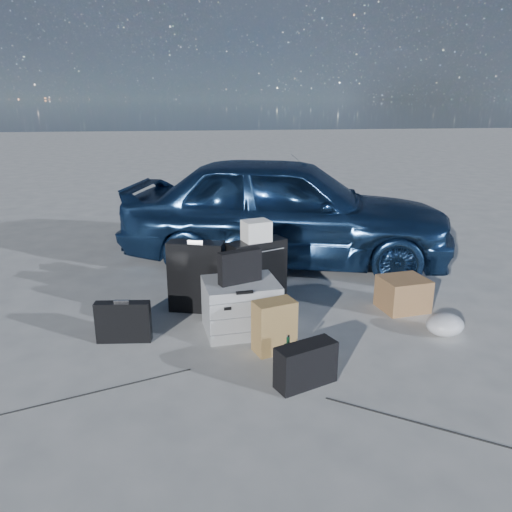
{
  "coord_description": "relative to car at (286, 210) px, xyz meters",
  "views": [
    {
      "loc": [
        -0.65,
        -3.57,
        1.93
      ],
      "look_at": [
        -0.0,
        0.85,
        0.53
      ],
      "focal_mm": 35.0,
      "sensor_mm": 36.0,
      "label": 1
    }
  ],
  "objects": [
    {
      "name": "briefcase",
      "position": [
        -1.75,
        -1.91,
        -0.49
      ],
      "size": [
        0.46,
        0.15,
        0.35
      ],
      "primitive_type": "cube",
      "rotation": [
        0.0,
        0.0,
        -0.11
      ],
      "color": "black",
      "rests_on": "ground"
    },
    {
      "name": "ground",
      "position": [
        -0.56,
        -2.22,
        -0.66
      ],
      "size": [
        60.0,
        60.0,
        0.0
      ],
      "primitive_type": "plane",
      "color": "#B8B7B3",
      "rests_on": "ground"
    },
    {
      "name": "laptop_bag",
      "position": [
        -0.77,
        -1.85,
        -0.07
      ],
      "size": [
        0.38,
        0.22,
        0.28
      ],
      "primitive_type": "cube",
      "rotation": [
        0.0,
        0.0,
        0.37
      ],
      "color": "black",
      "rests_on": "pelican_case"
    },
    {
      "name": "cardboard_box",
      "position": [
        0.83,
        -1.6,
        -0.51
      ],
      "size": [
        0.46,
        0.42,
        0.31
      ],
      "primitive_type": "cube",
      "rotation": [
        0.0,
        0.0,
        0.14
      ],
      "color": "brown",
      "rests_on": "ground"
    },
    {
      "name": "green_bottle",
      "position": [
        -0.49,
        -2.53,
        -0.53
      ],
      "size": [
        0.08,
        0.08,
        0.26
      ],
      "primitive_type": "cylinder",
      "rotation": [
        0.0,
        0.0,
        -0.3
      ],
      "color": "#0F331F",
      "rests_on": "ground"
    },
    {
      "name": "flat_box_white",
      "position": [
        -0.82,
        -1.01,
        -0.32
      ],
      "size": [
        0.45,
        0.35,
        0.07
      ],
      "primitive_type": "cube",
      "rotation": [
        0.0,
        0.0,
        0.09
      ],
      "color": "white",
      "rests_on": "duffel_bag"
    },
    {
      "name": "suitcase_right",
      "position": [
        -0.56,
        -1.38,
        -0.32
      ],
      "size": [
        0.6,
        0.41,
        0.68
      ],
      "primitive_type": "cube",
      "rotation": [
        0.0,
        0.0,
        0.41
      ],
      "color": "black",
      "rests_on": "ground"
    },
    {
      "name": "suitcase_left",
      "position": [
        -1.12,
        -1.34,
        -0.32
      ],
      "size": [
        0.55,
        0.33,
        0.68
      ],
      "primitive_type": "cube",
      "rotation": [
        0.0,
        0.0,
        -0.29
      ],
      "color": "black",
      "rests_on": "ground"
    },
    {
      "name": "car",
      "position": [
        0.0,
        0.0,
        0.0
      ],
      "size": [
        4.17,
        2.6,
        1.33
      ],
      "primitive_type": "imported",
      "rotation": [
        0.0,
        0.0,
        1.28
      ],
      "color": "navy",
      "rests_on": "ground"
    },
    {
      "name": "messenger_bag",
      "position": [
        -0.41,
        -2.77,
        -0.51
      ],
      "size": [
        0.47,
        0.32,
        0.31
      ],
      "primitive_type": "cube",
      "rotation": [
        0.0,
        0.0,
        0.38
      ],
      "color": "black",
      "rests_on": "ground"
    },
    {
      "name": "pelican_case",
      "position": [
        -0.76,
        -1.84,
        -0.44
      ],
      "size": [
        0.67,
        0.57,
        0.45
      ],
      "primitive_type": "cube",
      "rotation": [
        0.0,
        0.0,
        0.1
      ],
      "color": "#A2A4A8",
      "rests_on": "ground"
    },
    {
      "name": "duffel_bag",
      "position": [
        -0.8,
        -1.01,
        -0.51
      ],
      "size": [
        0.65,
        0.36,
        0.31
      ],
      "primitive_type": "cube",
      "rotation": [
        0.0,
        0.0,
        0.17
      ],
      "color": "black",
      "rests_on": "ground"
    },
    {
      "name": "white_carton",
      "position": [
        -0.56,
        -1.38,
        0.11
      ],
      "size": [
        0.29,
        0.25,
        0.19
      ],
      "primitive_type": "cube",
      "rotation": [
        0.0,
        0.0,
        0.28
      ],
      "color": "white",
      "rests_on": "suitcase_right"
    },
    {
      "name": "flat_box_black",
      "position": [
        -0.84,
        -1.01,
        -0.25
      ],
      "size": [
        0.32,
        0.26,
        0.06
      ],
      "primitive_type": "cube",
      "rotation": [
        0.0,
        0.0,
        0.2
      ],
      "color": "black",
      "rests_on": "flat_box_white"
    },
    {
      "name": "plastic_bag",
      "position": [
        0.96,
        -2.18,
        -0.57
      ],
      "size": [
        0.41,
        0.38,
        0.19
      ],
      "primitive_type": "ellipsoid",
      "rotation": [
        0.0,
        0.0,
        0.31
      ],
      "color": "silver",
      "rests_on": "ground"
    },
    {
      "name": "kraft_bag",
      "position": [
        -0.54,
        -2.25,
        -0.45
      ],
      "size": [
        0.36,
        0.28,
        0.43
      ],
      "primitive_type": "cube",
      "rotation": [
        0.0,
        0.0,
        0.29
      ],
      "color": "olive",
      "rests_on": "ground"
    }
  ]
}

